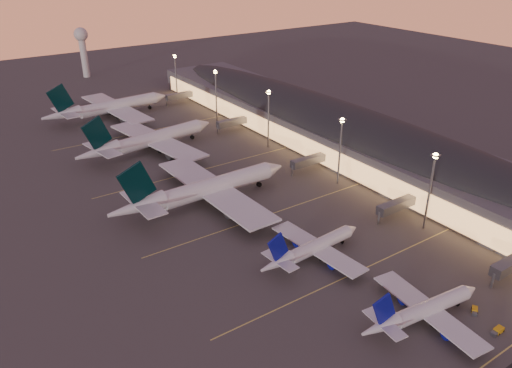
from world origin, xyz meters
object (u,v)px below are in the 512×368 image
(airliner_narrow_north, at_px, (312,248))
(airliner_wide_near, at_px, (204,190))
(airliner_narrow_south, at_px, (422,311))
(baggage_tug_a, at_px, (498,331))
(airliner_wide_far, at_px, (109,107))
(airliner_wide_mid, at_px, (149,140))
(radar_tower, at_px, (82,44))
(baggage_tug_b, at_px, (475,310))

(airliner_narrow_north, xyz_separation_m, airliner_wide_near, (-9.18, 46.70, 2.16))
(airliner_narrow_south, relative_size, airliner_narrow_north, 0.97)
(baggage_tug_a, bearing_deg, airliner_wide_far, 94.11)
(airliner_wide_mid, distance_m, baggage_tug_a, 152.04)
(airliner_wide_mid, height_order, radar_tower, radar_tower)
(airliner_narrow_north, height_order, airliner_wide_near, airliner_wide_near)
(airliner_narrow_south, xyz_separation_m, radar_tower, (10.20, 288.12, 18.53))
(airliner_narrow_south, bearing_deg, baggage_tug_a, -40.59)
(airliner_wide_near, height_order, airliner_wide_far, airliner_wide_near)
(airliner_wide_far, distance_m, baggage_tug_b, 200.16)
(airliner_wide_near, relative_size, radar_tower, 2.09)
(airliner_narrow_north, height_order, baggage_tug_b, airliner_narrow_north)
(airliner_narrow_south, height_order, baggage_tug_a, airliner_narrow_south)
(radar_tower, height_order, baggage_tug_a, radar_tower)
(airliner_narrow_north, bearing_deg, airliner_wide_near, 97.15)
(airliner_narrow_north, bearing_deg, baggage_tug_b, -69.84)
(airliner_narrow_north, height_order, airliner_wide_far, airliner_wide_far)
(airliner_wide_mid, bearing_deg, baggage_tug_a, -90.78)
(radar_tower, xyz_separation_m, baggage_tug_b, (3.69, -293.37, -21.44))
(airliner_wide_near, relative_size, baggage_tug_a, 18.01)
(airliner_narrow_south, xyz_separation_m, airliner_narrow_north, (-4.29, 35.33, 0.10))
(airliner_narrow_north, xyz_separation_m, baggage_tug_a, (16.13, -47.92, -2.93))
(airliner_wide_mid, distance_m, baggage_tug_b, 145.10)
(baggage_tug_b, bearing_deg, airliner_wide_mid, 65.17)
(airliner_wide_near, bearing_deg, airliner_wide_far, 85.60)
(airliner_wide_far, height_order, radar_tower, radar_tower)
(airliner_wide_near, bearing_deg, airliner_narrow_south, -82.05)
(airliner_wide_near, bearing_deg, airliner_narrow_north, -80.25)
(airliner_wide_mid, height_order, airliner_wide_far, airliner_wide_far)
(airliner_narrow_south, relative_size, airliner_wide_far, 0.54)
(airliner_narrow_north, xyz_separation_m, baggage_tug_b, (18.18, -40.58, -3.01))
(radar_tower, bearing_deg, baggage_tug_b, -89.28)
(airliner_narrow_south, relative_size, airliner_wide_near, 0.53)
(airliner_narrow_north, distance_m, airliner_wide_mid, 102.69)
(baggage_tug_a, height_order, baggage_tug_b, baggage_tug_a)
(airliner_narrow_south, bearing_deg, airliner_wide_far, 98.40)
(airliner_wide_mid, bearing_deg, airliner_wide_near, -102.91)
(airliner_wide_mid, relative_size, baggage_tug_b, 20.04)
(airliner_wide_near, xyz_separation_m, radar_tower, (23.67, 206.09, 16.27))
(airliner_narrow_north, relative_size, radar_tower, 1.15)
(airliner_wide_mid, height_order, baggage_tug_b, airliner_wide_mid)
(baggage_tug_a, bearing_deg, airliner_narrow_north, 107.33)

